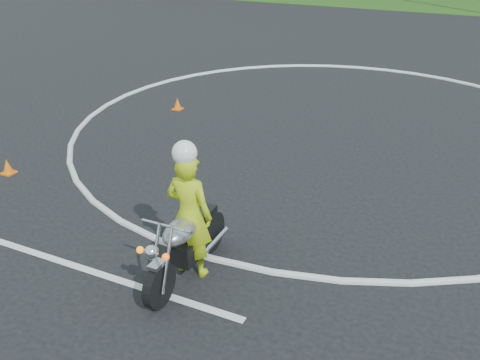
% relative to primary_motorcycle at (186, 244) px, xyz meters
% --- Properties ---
extents(ground, '(120.00, 120.00, 0.00)m').
position_rel_primary_motorcycle_xyz_m(ground, '(0.11, 3.50, -0.52)').
color(ground, black).
rests_on(ground, ground).
extents(grass_strip, '(120.00, 10.00, 0.02)m').
position_rel_primary_motorcycle_xyz_m(grass_strip, '(0.11, 30.50, -0.51)').
color(grass_strip, '#1E4714').
rests_on(grass_strip, ground).
extents(course_markings, '(19.05, 19.05, 0.12)m').
position_rel_primary_motorcycle_xyz_m(course_markings, '(2.28, 7.86, -0.51)').
color(course_markings, silver).
rests_on(course_markings, ground).
extents(primary_motorcycle, '(0.71, 2.04, 1.07)m').
position_rel_primary_motorcycle_xyz_m(primary_motorcycle, '(0.00, 0.00, 0.00)').
color(primary_motorcycle, black).
rests_on(primary_motorcycle, ground).
extents(rider_primary_grp, '(0.66, 0.44, 1.99)m').
position_rel_primary_motorcycle_xyz_m(rider_primary_grp, '(-0.00, 0.14, 0.44)').
color(rider_primary_grp, '#BDD816').
rests_on(rider_primary_grp, ground).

